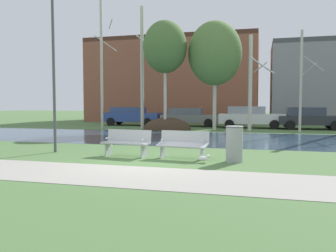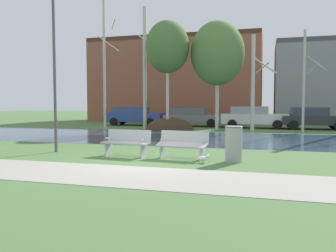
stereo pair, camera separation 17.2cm
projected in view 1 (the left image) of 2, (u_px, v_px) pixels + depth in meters
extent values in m
plane|color=#4C703D|center=(201.00, 134.00, 19.86)|extent=(120.00, 120.00, 0.00)
cube|color=#9E998E|center=(118.00, 175.00, 8.37)|extent=(60.00, 2.39, 0.01)
cube|color=#2D475B|center=(193.00, 138.00, 17.55)|extent=(80.00, 7.55, 0.01)
ellipsoid|color=#423021|center=(167.00, 130.00, 23.25)|extent=(3.25, 2.42, 1.64)
cube|color=#B2B5B7|center=(125.00, 143.00, 11.29)|extent=(1.64, 0.64, 0.05)
cube|color=#B2B5B7|center=(129.00, 136.00, 11.54)|extent=(1.60, 0.25, 0.40)
cube|color=#B2B5B7|center=(109.00, 149.00, 11.60)|extent=(0.08, 0.43, 0.45)
cube|color=#B2B5B7|center=(144.00, 151.00, 11.13)|extent=(0.08, 0.43, 0.45)
cylinder|color=#B2B5B7|center=(108.00, 138.00, 11.53)|extent=(0.07, 0.28, 0.04)
cylinder|color=#B2B5B7|center=(144.00, 139.00, 11.07)|extent=(0.07, 0.28, 0.04)
cube|color=#B2B5B7|center=(182.00, 145.00, 10.80)|extent=(1.64, 0.64, 0.15)
cube|color=#B2B5B7|center=(185.00, 137.00, 11.04)|extent=(1.60, 0.25, 0.40)
cube|color=#B2B5B7|center=(163.00, 151.00, 11.10)|extent=(0.08, 0.43, 0.45)
cube|color=#B2B5B7|center=(203.00, 153.00, 10.63)|extent=(0.08, 0.43, 0.45)
cylinder|color=#B2B5B7|center=(163.00, 140.00, 11.04)|extent=(0.07, 0.28, 0.04)
cylinder|color=#B2B5B7|center=(202.00, 141.00, 10.57)|extent=(0.07, 0.28, 0.04)
cylinder|color=#999B9E|center=(234.00, 144.00, 10.28)|extent=(0.50, 0.50, 1.07)
torus|color=#5B5D5E|center=(234.00, 127.00, 10.24)|extent=(0.53, 0.53, 0.04)
ellipsoid|color=white|center=(203.00, 159.00, 10.14)|extent=(0.32, 0.14, 0.14)
sphere|color=white|center=(208.00, 156.00, 10.09)|extent=(0.10, 0.10, 0.10)
cone|color=gold|center=(210.00, 157.00, 10.08)|extent=(0.06, 0.03, 0.03)
cylinder|color=gold|center=(204.00, 161.00, 10.11)|extent=(0.01, 0.01, 0.10)
cylinder|color=gold|center=(204.00, 161.00, 10.16)|extent=(0.01, 0.01, 0.10)
cylinder|color=#4C4C51|center=(54.00, 71.00, 12.21)|extent=(0.10, 0.10, 5.76)
cylinder|color=beige|center=(101.00, 61.00, 23.85)|extent=(0.18, 0.18, 9.37)
cylinder|color=beige|center=(111.00, 24.00, 23.91)|extent=(0.77, 1.09, 0.44)
cylinder|color=beige|center=(105.00, 43.00, 23.01)|extent=(1.16, 1.13, 0.97)
cylinder|color=beige|center=(142.00, 68.00, 23.90)|extent=(0.25, 0.25, 8.42)
cylinder|color=beige|center=(152.00, 51.00, 24.07)|extent=(0.86, 1.21, 0.64)
cylinder|color=beige|center=(149.00, 46.00, 22.87)|extent=(1.38, 1.34, 1.32)
cylinder|color=beige|center=(165.00, 77.00, 22.53)|extent=(0.18, 0.18, 6.96)
ellipsoid|color=#4C7038|center=(165.00, 47.00, 22.40)|extent=(2.84, 2.84, 3.40)
cylinder|color=beige|center=(215.00, 81.00, 22.67)|extent=(0.23, 0.23, 6.45)
ellipsoid|color=#567A3D|center=(215.00, 53.00, 22.55)|extent=(3.49, 3.49, 4.19)
cylinder|color=beige|center=(250.00, 83.00, 21.70)|extent=(0.24, 0.24, 6.04)
cylinder|color=beige|center=(260.00, 68.00, 21.87)|extent=(0.84, 1.17, 0.56)
cylinder|color=beige|center=(263.00, 66.00, 20.73)|extent=(1.46, 1.42, 0.93)
cylinder|color=#BCB7A8|center=(301.00, 82.00, 20.74)|extent=(0.16, 0.16, 6.13)
cylinder|color=#BCB7A8|center=(310.00, 69.00, 20.89)|extent=(0.67, 0.95, 0.65)
cylinder|color=#BCB7A8|center=(314.00, 64.00, 19.87)|extent=(1.27, 1.24, 0.78)
cube|color=#2D4793|center=(133.00, 117.00, 27.90)|extent=(4.65, 1.86, 0.69)
cube|color=#32457F|center=(128.00, 110.00, 27.96)|extent=(2.62, 1.61, 0.45)
cylinder|color=black|center=(154.00, 121.00, 28.42)|extent=(0.64, 0.23, 0.64)
cylinder|color=black|center=(147.00, 122.00, 26.71)|extent=(0.64, 0.23, 0.64)
cylinder|color=black|center=(119.00, 121.00, 29.15)|extent=(0.64, 0.23, 0.64)
cylinder|color=black|center=(111.00, 122.00, 27.44)|extent=(0.64, 0.23, 0.64)
cube|color=slate|center=(191.00, 118.00, 26.79)|extent=(4.51, 1.95, 0.57)
cube|color=slate|center=(186.00, 111.00, 26.84)|extent=(2.54, 1.68, 0.53)
cylinder|color=black|center=(211.00, 122.00, 27.35)|extent=(0.64, 0.23, 0.64)
cylinder|color=black|center=(208.00, 123.00, 25.56)|extent=(0.64, 0.23, 0.64)
cylinder|color=black|center=(175.00, 121.00, 28.06)|extent=(0.64, 0.23, 0.64)
cylinder|color=black|center=(170.00, 122.00, 26.26)|extent=(0.64, 0.23, 0.64)
cube|color=silver|center=(252.00, 119.00, 24.75)|extent=(4.63, 1.83, 0.70)
cube|color=#949AAC|center=(247.00, 110.00, 24.80)|extent=(2.60, 1.58, 0.54)
cylinder|color=black|center=(273.00, 123.00, 25.25)|extent=(0.64, 0.23, 0.64)
cylinder|color=black|center=(274.00, 125.00, 23.57)|extent=(0.64, 0.23, 0.64)
cylinder|color=black|center=(231.00, 123.00, 25.97)|extent=(0.64, 0.23, 0.64)
cylinder|color=black|center=(229.00, 124.00, 24.29)|extent=(0.64, 0.23, 0.64)
cube|color=#282B30|center=(311.00, 120.00, 23.62)|extent=(4.27, 1.99, 0.60)
cube|color=#2F3648|center=(306.00, 111.00, 23.66)|extent=(2.41, 1.72, 0.58)
cylinder|color=black|center=(330.00, 124.00, 24.22)|extent=(0.64, 0.23, 0.64)
cylinder|color=black|center=(336.00, 126.00, 22.38)|extent=(0.64, 0.23, 0.64)
cylinder|color=black|center=(288.00, 123.00, 24.89)|extent=(0.64, 0.23, 0.64)
cylinder|color=black|center=(290.00, 125.00, 23.05)|extent=(0.64, 0.23, 0.64)
cube|color=brown|center=(176.00, 83.00, 35.42)|extent=(16.40, 8.44, 7.68)
cube|color=#4E2C21|center=(176.00, 43.00, 35.16)|extent=(16.40, 8.44, 0.40)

